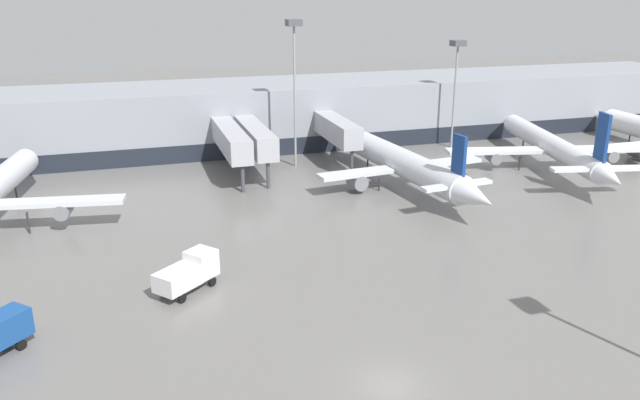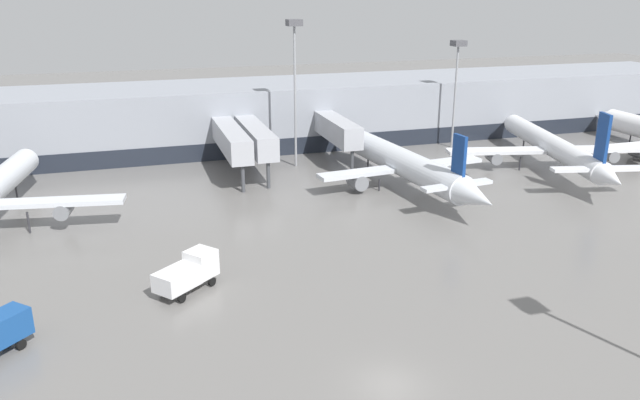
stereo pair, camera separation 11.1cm
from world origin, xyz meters
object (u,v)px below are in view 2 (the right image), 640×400
at_px(service_truck_2, 188,272).
at_px(apron_light_mast_0, 295,52).
at_px(parked_jet_0, 553,147).
at_px(apron_light_mast_1, 457,62).
at_px(parked_jet_2, 403,163).

distance_m(service_truck_2, apron_light_mast_0, 38.73).
xyz_separation_m(service_truck_2, apron_light_mast_0, (17.27, 32.08, 13.15)).
bearing_deg(parked_jet_0, apron_light_mast_1, 38.49).
height_order(service_truck_2, apron_light_mast_1, apron_light_mast_1).
xyz_separation_m(parked_jet_0, apron_light_mast_1, (-6.71, 14.24, 9.45)).
distance_m(parked_jet_2, apron_light_mast_1, 23.55).
height_order(parked_jet_2, service_truck_2, parked_jet_2).
bearing_deg(parked_jet_2, parked_jet_0, -92.91).
relative_size(service_truck_2, apron_light_mast_0, 0.29).
relative_size(parked_jet_0, parked_jet_2, 1.01).
xyz_separation_m(parked_jet_0, apron_light_mast_0, (-31.44, 10.98, 11.76)).
height_order(parked_jet_0, parked_jet_2, parked_jet_0).
relative_size(parked_jet_0, apron_light_mast_1, 2.19).
height_order(parked_jet_0, apron_light_mast_0, apron_light_mast_0).
distance_m(parked_jet_0, apron_light_mast_0, 35.32).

